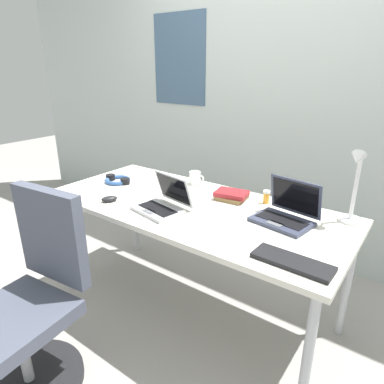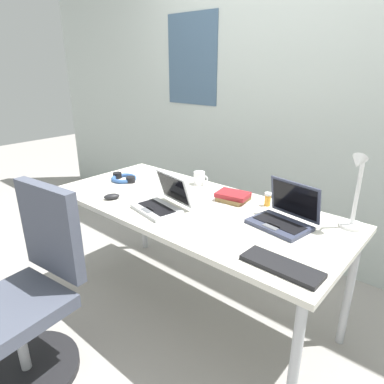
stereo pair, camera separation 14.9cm
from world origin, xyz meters
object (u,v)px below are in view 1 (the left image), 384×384
object	(u,v)px
desk_lamp	(354,188)
headphones	(118,180)
cell_phone	(175,194)
pill_bottle	(266,197)
laptop_near_lamp	(286,214)
external_keyboard	(292,262)
coffee_mug	(195,178)
laptop_near_mouse	(163,203)
book_stack	(232,195)
office_chair	(32,311)
computer_mouse	(109,199)

from	to	relation	value
desk_lamp	headphones	world-z (taller)	desk_lamp
cell_phone	pill_bottle	world-z (taller)	pill_bottle
desk_lamp	laptop_near_lamp	distance (m)	0.36
external_keyboard	cell_phone	distance (m)	0.95
headphones	coffee_mug	bearing A→B (deg)	31.59
laptop_near_lamp	pill_bottle	xyz separation A→B (m)	(-0.19, 0.17, -0.00)
desk_lamp	cell_phone	size ratio (longest dim) A/B	2.94
desk_lamp	laptop_near_mouse	world-z (taller)	desk_lamp
cell_phone	book_stack	world-z (taller)	book_stack
office_chair	computer_mouse	bearing A→B (deg)	99.76
desk_lamp	laptop_near_lamp	bearing A→B (deg)	-148.16
computer_mouse	laptop_near_mouse	bearing A→B (deg)	44.46
headphones	office_chair	world-z (taller)	office_chair
laptop_near_lamp	desk_lamp	bearing A→B (deg)	31.84
cell_phone	coffee_mug	distance (m)	0.24
headphones	desk_lamp	bearing A→B (deg)	9.69
laptop_near_lamp	coffee_mug	distance (m)	0.76
computer_mouse	cell_phone	bearing A→B (deg)	82.26
laptop_near_lamp	office_chair	distance (m)	1.35
computer_mouse	pill_bottle	bearing A→B (deg)	64.19
office_chair	pill_bottle	bearing A→B (deg)	59.93
external_keyboard	computer_mouse	xyz separation A→B (m)	(-1.14, 0.01, 0.01)
pill_bottle	coffee_mug	bearing A→B (deg)	176.61
laptop_near_mouse	book_stack	world-z (taller)	laptop_near_mouse
office_chair	desk_lamp	bearing A→B (deg)	45.48
computer_mouse	coffee_mug	xyz separation A→B (m)	(0.23, 0.56, 0.03)
desk_lamp	pill_bottle	xyz separation A→B (m)	(-0.46, 0.00, -0.16)
computer_mouse	laptop_near_lamp	bearing A→B (deg)	50.13
desk_lamp	external_keyboard	bearing A→B (deg)	-99.66
coffee_mug	office_chair	world-z (taller)	office_chair
coffee_mug	office_chair	bearing A→B (deg)	-95.93
laptop_near_lamp	computer_mouse	distance (m)	1.02
laptop_near_mouse	laptop_near_lamp	xyz separation A→B (m)	(0.61, 0.27, 0.00)
desk_lamp	laptop_near_lamp	size ratio (longest dim) A/B	1.23
external_keyboard	computer_mouse	distance (m)	1.14
headphones	book_stack	bearing A→B (deg)	13.16
cell_phone	office_chair	size ratio (longest dim) A/B	0.14
cell_phone	coffee_mug	world-z (taller)	coffee_mug
coffee_mug	office_chair	size ratio (longest dim) A/B	0.12
desk_lamp	pill_bottle	world-z (taller)	desk_lamp
cell_phone	coffee_mug	xyz separation A→B (m)	(-0.02, 0.24, 0.04)
desk_lamp	office_chair	xyz separation A→B (m)	(-1.12, -1.14, -0.54)
book_stack	computer_mouse	bearing A→B (deg)	-140.75
pill_bottle	coffee_mug	distance (m)	0.54
laptop_near_mouse	external_keyboard	bearing A→B (deg)	-7.55
external_keyboard	coffee_mug	size ratio (longest dim) A/B	2.92
desk_lamp	office_chair	distance (m)	1.69
desk_lamp	cell_phone	bearing A→B (deg)	-168.18
laptop_near_mouse	coffee_mug	distance (m)	0.49
external_keyboard	computer_mouse	size ratio (longest dim) A/B	3.44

